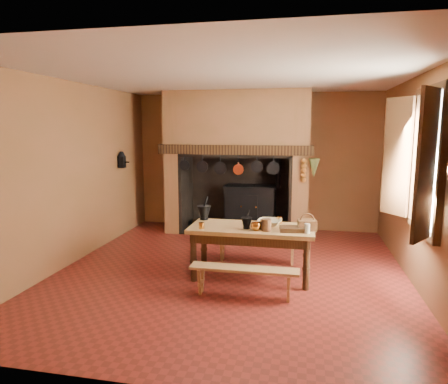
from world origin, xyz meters
name	(u,v)px	position (x,y,z in m)	size (l,w,h in m)	color
floor	(231,271)	(0.00, 0.00, 0.00)	(5.50, 5.50, 0.00)	maroon
ceiling	(232,75)	(0.00, 0.00, 2.80)	(5.50, 5.50, 0.00)	silver
back_wall	(255,162)	(0.00, 2.75, 1.40)	(5.00, 0.02, 2.80)	brown
wall_left	(72,173)	(-2.50, 0.00, 1.40)	(0.02, 5.50, 2.80)	brown
wall_right	(421,182)	(2.50, 0.00, 1.40)	(0.02, 5.50, 2.80)	brown
wall_front	(165,220)	(0.00, -2.75, 1.40)	(5.00, 0.02, 2.80)	brown
chimney_breast	(238,142)	(-0.30, 2.31, 1.81)	(2.95, 0.96, 2.80)	brown
iron_range	(251,207)	(-0.04, 2.45, 0.48)	(1.12, 0.55, 1.60)	black
hearth_pans	(201,226)	(-1.05, 2.22, 0.09)	(0.51, 0.62, 0.20)	orange
hanging_pans	(231,167)	(-0.34, 1.81, 1.36)	(1.92, 0.29, 0.27)	black
onion_string	(304,171)	(1.00, 1.79, 1.33)	(0.12, 0.10, 0.46)	#B16020
herb_bunch	(314,168)	(1.18, 1.79, 1.38)	(0.20, 0.20, 0.35)	#54602D
window	(418,161)	(2.35, -0.40, 1.70)	(0.39, 1.75, 1.76)	white
wall_coffee_mill	(122,159)	(-2.42, 1.55, 1.52)	(0.23, 0.16, 0.31)	black
work_table	(251,235)	(0.32, -0.19, 0.62)	(1.71, 0.76, 0.74)	tan
bench_front	(244,275)	(0.32, -0.86, 0.29)	(1.36, 0.24, 0.38)	tan
bench_back	(257,245)	(0.32, 0.47, 0.29)	(1.36, 0.24, 0.38)	tan
mortar_large	(204,212)	(-0.43, 0.10, 0.86)	(0.21, 0.21, 0.36)	black
mortar_small	(247,222)	(0.27, -0.31, 0.82)	(0.15, 0.15, 0.26)	black
coffee_grinder	(263,225)	(0.49, -0.28, 0.80)	(0.16, 0.14, 0.16)	#392412
brass_mug_a	(202,226)	(-0.33, -0.43, 0.78)	(0.08, 0.08, 0.09)	orange
brass_mug_b	(279,220)	(0.68, 0.10, 0.79)	(0.08, 0.08, 0.09)	orange
mixing_bowl	(270,222)	(0.56, -0.05, 0.78)	(0.34, 0.34, 0.08)	#C4BA96
stoneware_crock	(266,225)	(0.54, -0.37, 0.82)	(0.13, 0.13, 0.16)	#4F301D
glass_jar	(307,229)	(1.08, -0.40, 0.80)	(0.07, 0.07, 0.13)	beige
wicker_basket	(307,224)	(1.08, -0.22, 0.81)	(0.27, 0.21, 0.23)	#452214
wooden_tray	(292,229)	(0.88, -0.32, 0.77)	(0.33, 0.23, 0.06)	#392412
brass_cup	(256,227)	(0.41, -0.38, 0.79)	(0.14, 0.14, 0.11)	orange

